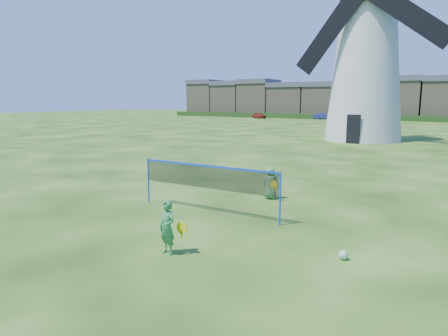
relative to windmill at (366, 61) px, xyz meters
name	(u,v)px	position (x,y,z in m)	size (l,w,h in m)	color
ground	(210,218)	(1.75, -27.33, -6.92)	(220.00, 220.00, 0.00)	black
windmill	(366,61)	(0.00, 0.00, 0.00)	(13.90, 6.57, 19.64)	silver
badminton_net	(207,178)	(1.35, -26.86, -5.78)	(5.05, 0.05, 1.55)	blue
player_girl	(167,228)	(2.52, -30.26, -6.27)	(0.69, 0.42, 1.29)	#338143
player_boy	(271,183)	(2.30, -24.14, -6.32)	(0.70, 0.55, 1.18)	#539A4A
play_ball	(343,255)	(6.12, -28.45, -6.81)	(0.22, 0.22, 0.22)	green
terraced_houses	(305,99)	(-22.02, 44.67, -2.98)	(57.35, 8.40, 8.34)	gray
hedge	(302,116)	(-20.25, 38.67, -6.42)	(62.00, 0.80, 1.00)	#193814
car_left	(259,116)	(-27.90, 34.93, -6.35)	(1.33, 3.30, 1.13)	maroon
car_right	(323,116)	(-16.13, 38.66, -6.32)	(1.27, 3.64, 1.20)	navy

